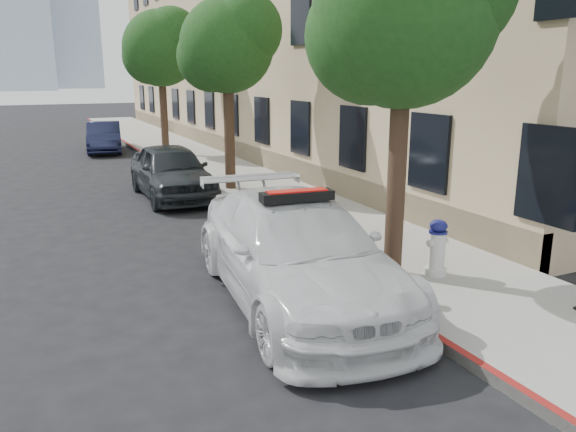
% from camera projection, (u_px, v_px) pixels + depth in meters
% --- Properties ---
extents(ground, '(120.00, 120.00, 0.00)m').
position_uv_depth(ground, '(191.00, 270.00, 9.98)').
color(ground, black).
rests_on(ground, ground).
extents(sidewalk, '(3.20, 50.00, 0.15)m').
position_uv_depth(sidewalk, '(212.00, 168.00, 20.22)').
color(sidewalk, gray).
rests_on(sidewalk, ground).
extents(curb_strip, '(0.12, 50.00, 0.15)m').
position_uv_depth(curb_strip, '(169.00, 171.00, 19.58)').
color(curb_strip, maroon).
rests_on(curb_strip, ground).
extents(building, '(8.00, 36.00, 10.00)m').
position_uv_depth(building, '(292.00, 37.00, 25.70)').
color(building, tan).
rests_on(building, ground).
extents(tree_near, '(2.92, 2.82, 5.62)m').
position_uv_depth(tree_near, '(407.00, 13.00, 8.38)').
color(tree_near, black).
rests_on(tree_near, sidewalk).
extents(tree_mid, '(2.77, 2.64, 5.43)m').
position_uv_depth(tree_mid, '(228.00, 45.00, 15.41)').
color(tree_mid, black).
rests_on(tree_mid, sidewalk).
extents(tree_far, '(3.10, 3.00, 5.81)m').
position_uv_depth(tree_far, '(161.00, 48.00, 22.36)').
color(tree_far, black).
rests_on(tree_far, sidewalk).
extents(police_car, '(2.78, 5.67, 1.74)m').
position_uv_depth(police_car, '(297.00, 251.00, 8.46)').
color(police_car, silver).
rests_on(police_car, ground).
extents(parked_car_mid, '(1.81, 4.42, 1.50)m').
position_uv_depth(parked_car_mid, '(172.00, 171.00, 15.62)').
color(parked_car_mid, '#202428').
rests_on(parked_car_mid, ground).
extents(parked_car_far, '(1.94, 4.16, 1.32)m').
position_uv_depth(parked_car_far, '(104.00, 137.00, 24.78)').
color(parked_car_far, '#141733').
rests_on(parked_car_far, ground).
extents(fire_hydrant, '(0.39, 0.36, 0.94)m').
position_uv_depth(fire_hydrant, '(437.00, 248.00, 9.22)').
color(fire_hydrant, silver).
rests_on(fire_hydrant, sidewalk).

